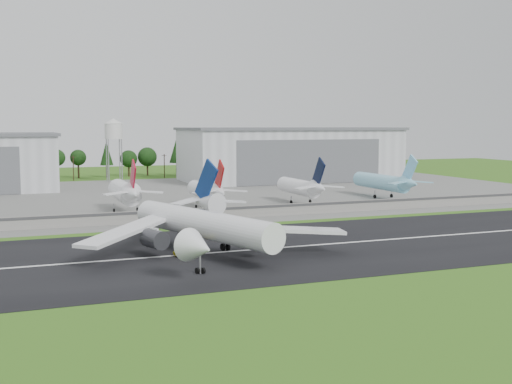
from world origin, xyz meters
name	(u,v)px	position (x,y,z in m)	size (l,w,h in m)	color
ground	(287,258)	(0.00, 0.00, 0.00)	(600.00, 600.00, 0.00)	#315814
runway	(268,249)	(0.00, 10.00, 0.05)	(320.00, 60.00, 0.10)	black
runway_centerline	(268,249)	(0.00, 10.00, 0.11)	(220.00, 1.00, 0.02)	white
apron	(156,196)	(0.00, 120.00, 0.05)	(320.00, 150.00, 0.10)	slate
blast_fence	(206,214)	(0.00, 54.99, 1.81)	(240.00, 0.61, 3.50)	gray
hangar_east	(290,154)	(75.00, 164.92, 12.63)	(102.00, 47.00, 25.20)	silver
water_tower	(114,129)	(-5.00, 185.00, 24.55)	(8.40, 8.40, 29.40)	#99999E
utility_poles	(120,179)	(0.00, 200.00, 0.00)	(230.00, 3.00, 12.00)	black
treeline	(115,177)	(0.00, 215.00, 0.00)	(320.00, 16.00, 22.00)	black
main_airliner	(203,231)	(-14.39, 9.59, 4.89)	(54.37, 57.78, 18.17)	white
ground_vehicle	(186,252)	(-18.14, 9.05, 0.82)	(2.39, 5.19, 1.44)	gold
parked_jet_red_a	(126,192)	(-18.39, 76.59, 6.39)	(7.36, 31.29, 16.91)	white
parked_jet_red_b	(208,191)	(7.11, 76.50, 5.85)	(7.36, 31.29, 16.33)	white
parked_jet_navy	(303,187)	(39.84, 76.52, 5.94)	(7.36, 31.29, 16.42)	white
parked_jet_skyblue	(386,182)	(75.09, 81.55, 6.05)	(7.36, 37.29, 16.60)	#86CDE8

